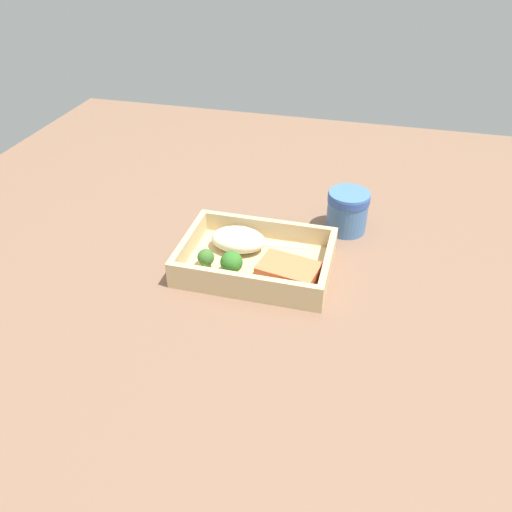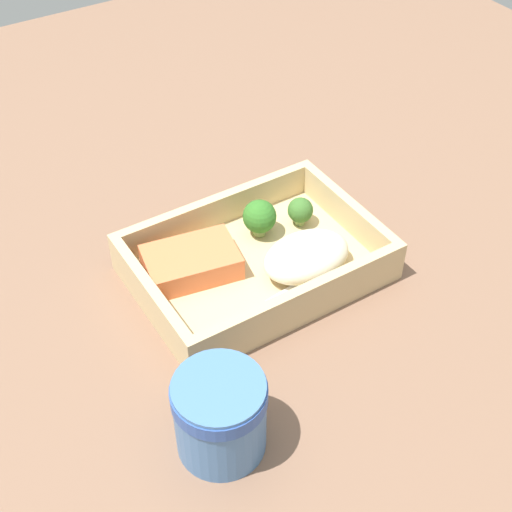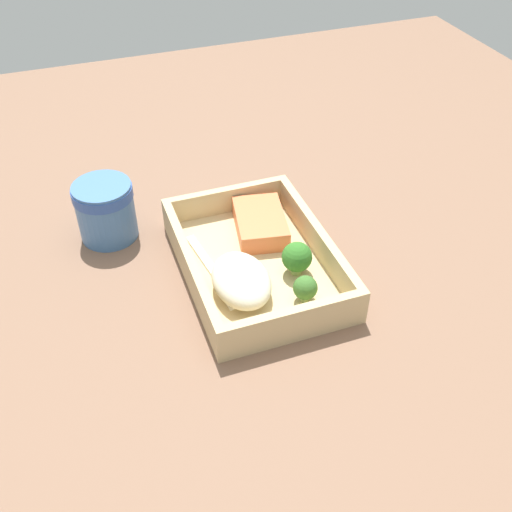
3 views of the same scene
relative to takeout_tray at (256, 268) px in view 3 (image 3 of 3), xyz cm
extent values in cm
cube|color=brown|center=(0.00, 0.00, -1.60)|extent=(160.00, 160.00, 2.00)
cube|color=tan|center=(0.00, 0.00, 0.00)|extent=(27.70, 19.37, 1.20)
cube|color=tan|center=(0.00, -9.08, 2.58)|extent=(27.70, 1.20, 3.96)
cube|color=tan|center=(0.00, 9.08, 2.58)|extent=(27.70, 1.20, 3.96)
cube|color=tan|center=(-13.25, 0.00, 2.58)|extent=(1.20, 16.97, 3.96)
cube|color=tan|center=(13.25, 0.00, 2.58)|extent=(1.20, 16.97, 3.96)
cube|color=#EE7545|center=(-6.74, 3.07, 2.05)|extent=(11.54, 8.69, 2.90)
ellipsoid|color=beige|center=(4.47, -3.62, 2.68)|extent=(10.57, 7.34, 4.16)
cylinder|color=#819E57|center=(3.34, 4.54, 1.40)|extent=(1.55, 1.55, 1.60)
sphere|color=#327225|center=(3.34, 4.54, 3.32)|extent=(4.07, 4.07, 4.07)
cylinder|color=#809A56|center=(8.58, 3.51, 1.24)|extent=(1.19, 1.19, 1.27)
sphere|color=#3B6C2A|center=(8.58, 3.51, 2.74)|extent=(3.14, 3.14, 3.14)
cube|color=white|center=(-2.40, -6.22, 0.82)|extent=(12.44, 2.76, 0.44)
cube|color=white|center=(5.43, -5.16, 0.82)|extent=(3.67, 2.64, 0.44)
cylinder|color=#4674AE|center=(-14.83, -17.60, 3.76)|extent=(8.30, 8.30, 8.73)
cylinder|color=#3356A8|center=(-14.83, -17.60, 6.94)|extent=(8.55, 8.55, 1.57)
camera|label=1|loc=(-18.73, 72.57, 56.27)|focal=35.00mm
camera|label=2|loc=(-31.75, -50.58, 57.45)|focal=50.00mm
camera|label=3|loc=(57.77, -20.73, 54.64)|focal=42.00mm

